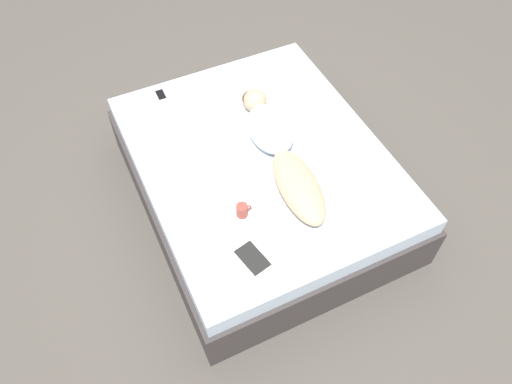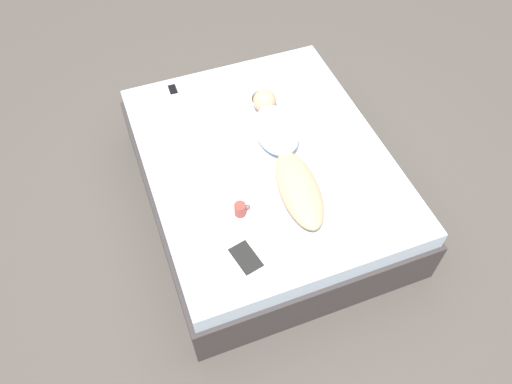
{
  "view_description": "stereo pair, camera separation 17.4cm",
  "coord_description": "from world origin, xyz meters",
  "px_view_note": "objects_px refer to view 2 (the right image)",
  "views": [
    {
      "loc": [
        -1.06,
        -2.15,
        3.24
      ],
      "look_at": [
        -0.2,
        -0.33,
        0.59
      ],
      "focal_mm": 35.0,
      "sensor_mm": 36.0,
      "label": 1
    },
    {
      "loc": [
        -0.9,
        -2.22,
        3.24
      ],
      "look_at": [
        -0.2,
        -0.33,
        0.59
      ],
      "focal_mm": 35.0,
      "sensor_mm": 36.0,
      "label": 2
    }
  ],
  "objects_px": {
    "person": "(283,148)",
    "open_magazine": "(232,265)",
    "cell_phone": "(173,90)",
    "coffee_mug": "(240,209)"
  },
  "relations": [
    {
      "from": "person",
      "to": "cell_phone",
      "type": "xyz_separation_m",
      "value": [
        -0.56,
        0.97,
        -0.08
      ]
    },
    {
      "from": "cell_phone",
      "to": "coffee_mug",
      "type": "bearing_deg",
      "value": -84.31
    },
    {
      "from": "open_magazine",
      "to": "coffee_mug",
      "type": "height_order",
      "value": "coffee_mug"
    },
    {
      "from": "open_magazine",
      "to": "cell_phone",
      "type": "distance_m",
      "value": 1.68
    },
    {
      "from": "open_magazine",
      "to": "coffee_mug",
      "type": "bearing_deg",
      "value": 50.52
    },
    {
      "from": "open_magazine",
      "to": "cell_phone",
      "type": "bearing_deg",
      "value": 74.92
    },
    {
      "from": "person",
      "to": "cell_phone",
      "type": "relative_size",
      "value": 9.28
    },
    {
      "from": "person",
      "to": "cell_phone",
      "type": "height_order",
      "value": "person"
    },
    {
      "from": "person",
      "to": "open_magazine",
      "type": "bearing_deg",
      "value": -125.48
    },
    {
      "from": "person",
      "to": "coffee_mug",
      "type": "bearing_deg",
      "value": -135.31
    }
  ]
}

